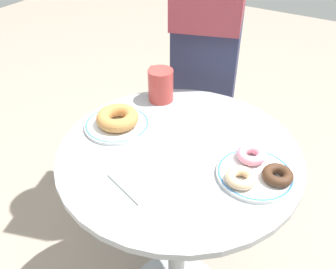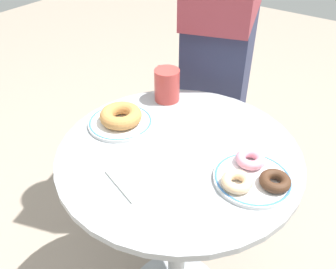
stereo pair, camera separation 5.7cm
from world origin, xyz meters
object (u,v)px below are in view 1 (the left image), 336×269
plate_left (117,124)px  donut_pink_frosted (251,155)px  donut_glazed (241,178)px  cafe_table (178,211)px  donut_chocolate (278,175)px  plate_right (255,174)px  person_figure (211,22)px  paper_napkin (141,179)px  donut_old_fashioned (118,117)px  coffee_mug (160,84)px

plate_left → donut_pink_frosted: bearing=7.4°
donut_glazed → cafe_table: bearing=167.8°
donut_chocolate → donut_glazed: bearing=-142.7°
donut_pink_frosted → plate_right: bearing=-57.0°
donut_chocolate → person_figure: size_ratio=0.04×
cafe_table → donut_chocolate: (0.25, 0.01, 0.26)m
cafe_table → paper_napkin: 0.28m
plate_left → donut_pink_frosted: 0.38m
donut_chocolate → donut_pink_frosted: size_ratio=1.00×
plate_right → donut_old_fashioned: size_ratio=1.54×
donut_chocolate → donut_pink_frosted: bearing=154.6°
donut_glazed → person_figure: person_figure is taller
cafe_table → donut_old_fashioned: 0.33m
cafe_table → coffee_mug: coffee_mug is taller
plate_right → paper_napkin: 0.27m
plate_left → person_figure: (0.03, 0.52, 0.14)m
plate_right → donut_pink_frosted: (-0.03, 0.04, 0.02)m
coffee_mug → donut_pink_frosted: bearing=-21.8°
plate_left → paper_napkin: 0.23m
donut_chocolate → donut_old_fashioned: bearing=-178.9°
donut_chocolate → donut_pink_frosted: same height
donut_chocolate → person_figure: person_figure is taller
cafe_table → donut_pink_frosted: donut_pink_frosted is taller
donut_pink_frosted → person_figure: person_figure is taller
cafe_table → plate_right: bearing=2.0°
donut_old_fashioned → donut_pink_frosted: size_ratio=1.66×
donut_pink_frosted → person_figure: size_ratio=0.04×
cafe_table → donut_glazed: bearing=-12.2°
plate_right → paper_napkin: (-0.22, -0.15, -0.00)m
plate_right → donut_old_fashioned: bearing=-179.5°
donut_old_fashioned → cafe_table: bearing=-1.1°
coffee_mug → person_figure: (0.00, 0.33, 0.10)m
donut_pink_frosted → coffee_mug: bearing=158.2°
plate_left → cafe_table: bearing=-0.2°
cafe_table → donut_chocolate: bearing=2.9°
coffee_mug → plate_left: bearing=-97.0°
donut_chocolate → person_figure: (-0.43, 0.51, 0.12)m
paper_napkin → person_figure: person_figure is taller
plate_left → paper_napkin: bearing=-38.2°
plate_right → coffee_mug: size_ratio=1.61×
coffee_mug → plate_right: bearing=-25.7°
donut_old_fashioned → person_figure: 0.53m
plate_right → donut_glazed: (-0.02, -0.05, 0.02)m
donut_chocolate → donut_glazed: 0.09m
paper_napkin → coffee_mug: coffee_mug is taller
plate_right → plate_left: bearing=-179.1°
plate_right → donut_glazed: donut_glazed is taller
plate_left → coffee_mug: (0.02, 0.19, 0.04)m
plate_right → person_figure: 0.66m
person_figure → donut_pink_frosted: bearing=-53.6°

